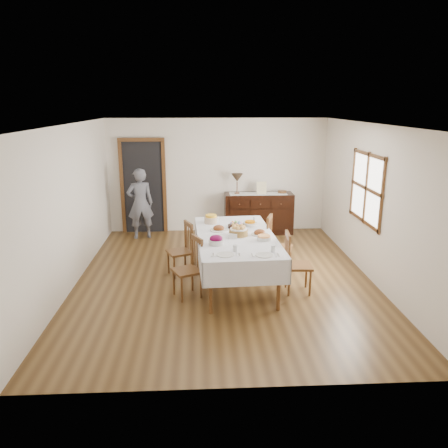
{
  "coord_description": "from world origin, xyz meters",
  "views": [
    {
      "loc": [
        -0.37,
        -6.99,
        2.93
      ],
      "look_at": [
        0.0,
        0.1,
        0.95
      ],
      "focal_mm": 35.0,
      "sensor_mm": 36.0,
      "label": 1
    }
  ],
  "objects_px": {
    "chair_right_near": "(295,262)",
    "sideboard": "(259,213)",
    "person": "(140,201)",
    "table_lamp": "(237,178)",
    "dining_table": "(236,241)",
    "chair_left_far": "(182,249)",
    "chair_left_near": "(190,267)",
    "chair_right_far": "(277,244)"
  },
  "relations": [
    {
      "from": "chair_left_near",
      "to": "chair_left_far",
      "type": "bearing_deg",
      "value": 164.38
    },
    {
      "from": "chair_left_near",
      "to": "person",
      "type": "xyz_separation_m",
      "value": [
        -1.15,
        3.12,
        0.36
      ]
    },
    {
      "from": "dining_table",
      "to": "chair_left_near",
      "type": "distance_m",
      "value": 0.91
    },
    {
      "from": "chair_left_far",
      "to": "chair_right_far",
      "type": "xyz_separation_m",
      "value": [
        1.66,
        0.03,
        0.04
      ]
    },
    {
      "from": "chair_right_near",
      "to": "table_lamp",
      "type": "bearing_deg",
      "value": 14.3
    },
    {
      "from": "sideboard",
      "to": "person",
      "type": "xyz_separation_m",
      "value": [
        -2.66,
        -0.25,
        0.37
      ]
    },
    {
      "from": "dining_table",
      "to": "table_lamp",
      "type": "distance_m",
      "value": 2.96
    },
    {
      "from": "chair_right_far",
      "to": "person",
      "type": "relative_size",
      "value": 0.61
    },
    {
      "from": "chair_right_far",
      "to": "table_lamp",
      "type": "xyz_separation_m",
      "value": [
        -0.51,
        2.43,
        0.77
      ]
    },
    {
      "from": "chair_left_far",
      "to": "chair_right_near",
      "type": "relative_size",
      "value": 0.96
    },
    {
      "from": "chair_right_near",
      "to": "table_lamp",
      "type": "xyz_separation_m",
      "value": [
        -0.66,
        3.29,
        0.79
      ]
    },
    {
      "from": "chair_right_near",
      "to": "sideboard",
      "type": "bearing_deg",
      "value": 5.66
    },
    {
      "from": "chair_right_far",
      "to": "table_lamp",
      "type": "bearing_deg",
      "value": 30.23
    },
    {
      "from": "chair_right_near",
      "to": "table_lamp",
      "type": "distance_m",
      "value": 3.45
    },
    {
      "from": "chair_right_far",
      "to": "person",
      "type": "bearing_deg",
      "value": 68.9
    },
    {
      "from": "chair_left_far",
      "to": "chair_left_near",
      "type": "bearing_deg",
      "value": -12.68
    },
    {
      "from": "person",
      "to": "table_lamp",
      "type": "distance_m",
      "value": 2.21
    },
    {
      "from": "chair_left_near",
      "to": "person",
      "type": "distance_m",
      "value": 3.35
    },
    {
      "from": "chair_left_far",
      "to": "chair_right_near",
      "type": "distance_m",
      "value": 2.0
    },
    {
      "from": "dining_table",
      "to": "chair_left_near",
      "type": "relative_size",
      "value": 2.64
    },
    {
      "from": "chair_left_far",
      "to": "table_lamp",
      "type": "bearing_deg",
      "value": 132.31
    },
    {
      "from": "sideboard",
      "to": "table_lamp",
      "type": "xyz_separation_m",
      "value": [
        -0.5,
        -0.02,
        0.82
      ]
    },
    {
      "from": "chair_left_far",
      "to": "person",
      "type": "distance_m",
      "value": 2.46
    },
    {
      "from": "dining_table",
      "to": "person",
      "type": "xyz_separation_m",
      "value": [
        -1.9,
        2.67,
        0.09
      ]
    },
    {
      "from": "sideboard",
      "to": "table_lamp",
      "type": "height_order",
      "value": "table_lamp"
    },
    {
      "from": "table_lamp",
      "to": "chair_left_near",
      "type": "bearing_deg",
      "value": -106.62
    },
    {
      "from": "chair_left_near",
      "to": "sideboard",
      "type": "bearing_deg",
      "value": 130.57
    },
    {
      "from": "sideboard",
      "to": "chair_right_near",
      "type": "bearing_deg",
      "value": -87.31
    },
    {
      "from": "sideboard",
      "to": "dining_table",
      "type": "bearing_deg",
      "value": -104.56
    },
    {
      "from": "dining_table",
      "to": "chair_left_far",
      "type": "bearing_deg",
      "value": 150.55
    },
    {
      "from": "person",
      "to": "chair_right_near",
      "type": "bearing_deg",
      "value": 118.64
    },
    {
      "from": "chair_right_far",
      "to": "table_lamp",
      "type": "height_order",
      "value": "table_lamp"
    },
    {
      "from": "chair_left_far",
      "to": "sideboard",
      "type": "distance_m",
      "value": 2.98
    },
    {
      "from": "chair_right_near",
      "to": "chair_right_far",
      "type": "xyz_separation_m",
      "value": [
        -0.15,
        0.86,
        0.02
      ]
    },
    {
      "from": "person",
      "to": "chair_left_far",
      "type": "bearing_deg",
      "value": 100.26
    },
    {
      "from": "chair_left_near",
      "to": "chair_right_near",
      "type": "height_order",
      "value": "chair_right_near"
    },
    {
      "from": "dining_table",
      "to": "chair_right_far",
      "type": "height_order",
      "value": "chair_right_far"
    },
    {
      "from": "chair_right_far",
      "to": "chair_right_near",
      "type": "bearing_deg",
      "value": -151.67
    },
    {
      "from": "person",
      "to": "sideboard",
      "type": "bearing_deg",
      "value": 171.39
    },
    {
      "from": "dining_table",
      "to": "chair_right_near",
      "type": "relative_size",
      "value": 2.56
    },
    {
      "from": "chair_left_far",
      "to": "sideboard",
      "type": "bearing_deg",
      "value": 123.67
    },
    {
      "from": "chair_left_far",
      "to": "chair_right_far",
      "type": "bearing_deg",
      "value": 68.43
    }
  ]
}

